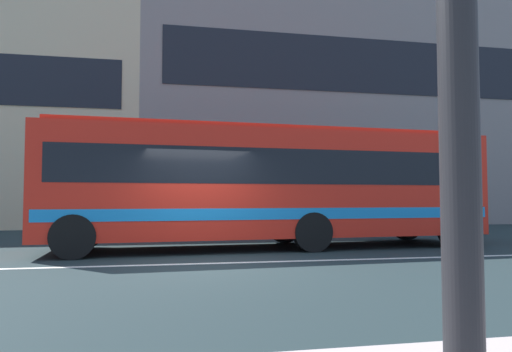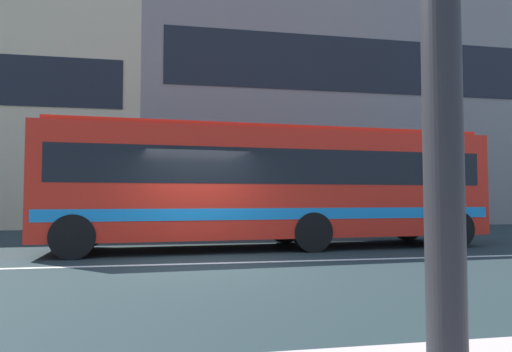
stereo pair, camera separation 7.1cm
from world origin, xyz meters
The scene contains 4 objects.
ground_plane centered at (0.00, 0.00, 0.00)m, with size 160.00×160.00×0.00m, color #1F2D2E.
lane_centre_line centered at (0.00, 0.00, 0.00)m, with size 60.00×0.16×0.01m, color silver.
apartment_block_right centered at (10.30, 15.13, 6.82)m, with size 24.87×8.12×13.63m.
transit_bus centered at (2.03, 2.65, 1.78)m, with size 11.98×3.28×3.23m.
Camera 2 is at (-0.61, -9.38, 1.36)m, focal length 31.42 mm.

